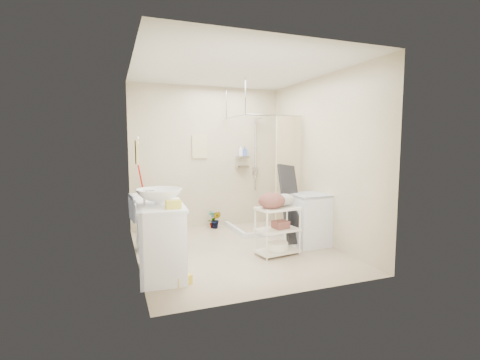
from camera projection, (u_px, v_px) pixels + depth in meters
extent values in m
plane|color=#BDAB8E|center=(237.00, 250.00, 5.10)|extent=(3.20, 3.20, 0.00)
cube|color=silver|center=(236.00, 68.00, 4.82)|extent=(2.80, 3.20, 0.04)
cube|color=beige|center=(207.00, 158.00, 6.45)|extent=(2.80, 0.04, 2.60)
cube|color=beige|center=(291.00, 170.00, 3.47)|extent=(2.80, 0.04, 2.60)
cube|color=beige|center=(134.00, 164.00, 4.48)|extent=(0.04, 3.20, 2.60)
cube|color=beige|center=(320.00, 160.00, 5.45)|extent=(0.04, 3.20, 2.60)
cube|color=white|center=(161.00, 240.00, 4.11)|extent=(0.60, 1.00, 0.85)
imported|color=white|center=(159.00, 197.00, 4.06)|extent=(0.59, 0.59, 0.18)
cube|color=yellow|center=(173.00, 204.00, 3.81)|extent=(0.17, 0.13, 0.09)
cube|color=yellow|center=(182.00, 278.00, 3.86)|extent=(0.32, 0.29, 0.14)
imported|color=silver|center=(159.00, 221.00, 5.16)|extent=(0.85, 0.54, 0.83)
imported|color=brown|center=(212.00, 219.00, 6.43)|extent=(0.20, 0.19, 0.32)
imported|color=brown|center=(216.00, 220.00, 6.39)|extent=(0.22, 0.21, 0.32)
cube|color=beige|center=(200.00, 147.00, 6.36)|extent=(0.28, 0.03, 0.42)
imported|color=white|center=(241.00, 151.00, 6.56)|extent=(0.09, 0.09, 0.21)
imported|color=#3B5AA7|center=(245.00, 151.00, 6.61)|extent=(0.10, 0.10, 0.19)
cube|color=silver|center=(308.00, 219.00, 5.35)|extent=(0.56, 0.58, 0.79)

